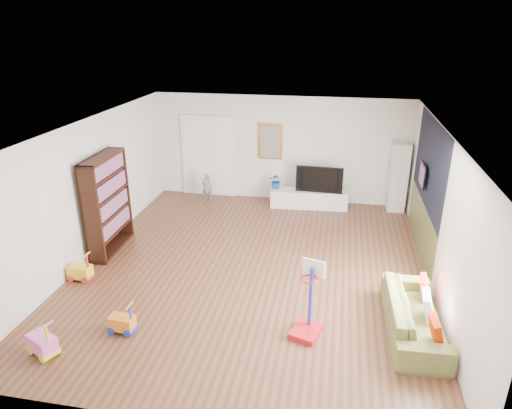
% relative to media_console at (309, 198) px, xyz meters
% --- Properties ---
extents(floor, '(6.50, 7.50, 0.00)m').
position_rel_media_console_xyz_m(floor, '(-0.82, -3.29, -0.22)').
color(floor, brown).
rests_on(floor, ground).
extents(ceiling, '(6.50, 7.50, 0.00)m').
position_rel_media_console_xyz_m(ceiling, '(-0.82, -3.29, 2.48)').
color(ceiling, white).
rests_on(ceiling, ground).
extents(wall_back, '(6.50, 0.00, 2.70)m').
position_rel_media_console_xyz_m(wall_back, '(-0.82, 0.46, 1.13)').
color(wall_back, silver).
rests_on(wall_back, ground).
extents(wall_front, '(6.50, 0.00, 2.70)m').
position_rel_media_console_xyz_m(wall_front, '(-0.82, -7.04, 1.13)').
color(wall_front, white).
rests_on(wall_front, ground).
extents(wall_left, '(0.00, 7.50, 2.70)m').
position_rel_media_console_xyz_m(wall_left, '(-4.07, -3.29, 1.13)').
color(wall_left, silver).
rests_on(wall_left, ground).
extents(wall_right, '(0.00, 7.50, 2.70)m').
position_rel_media_console_xyz_m(wall_right, '(2.43, -3.29, 1.13)').
color(wall_right, silver).
rests_on(wall_right, ground).
extents(navy_accent, '(0.01, 3.20, 1.70)m').
position_rel_media_console_xyz_m(navy_accent, '(2.42, -1.89, 1.63)').
color(navy_accent, black).
rests_on(navy_accent, wall_right).
extents(olive_wainscot, '(0.01, 3.20, 1.00)m').
position_rel_media_console_xyz_m(olive_wainscot, '(2.42, -1.89, 0.28)').
color(olive_wainscot, brown).
rests_on(olive_wainscot, wall_right).
extents(doorway, '(1.45, 0.06, 2.10)m').
position_rel_media_console_xyz_m(doorway, '(-2.72, 0.42, 0.83)').
color(doorway, white).
rests_on(doorway, ground).
extents(painting_back, '(0.62, 0.06, 0.92)m').
position_rel_media_console_xyz_m(painting_back, '(-1.07, 0.42, 1.33)').
color(painting_back, gold).
rests_on(painting_back, wall_back).
extents(artwork_right, '(0.04, 0.56, 0.46)m').
position_rel_media_console_xyz_m(artwork_right, '(2.35, -1.69, 1.33)').
color(artwork_right, '#7F3F8C').
rests_on(artwork_right, wall_right).
extents(media_console, '(1.95, 0.61, 0.45)m').
position_rel_media_console_xyz_m(media_console, '(0.00, 0.00, 0.00)').
color(media_console, silver).
rests_on(media_console, ground).
extents(tall_cabinet, '(0.42, 0.42, 1.71)m').
position_rel_media_console_xyz_m(tall_cabinet, '(2.14, 0.19, 0.63)').
color(tall_cabinet, silver).
rests_on(tall_cabinet, ground).
extents(bookshelf, '(0.40, 1.38, 2.00)m').
position_rel_media_console_xyz_m(bookshelf, '(-3.82, -3.06, 0.77)').
color(bookshelf, black).
rests_on(bookshelf, ground).
extents(sofa, '(0.84, 2.01, 0.58)m').
position_rel_media_console_xyz_m(sofa, '(1.96, -4.73, 0.07)').
color(sofa, olive).
rests_on(sofa, ground).
extents(basketball_hoop, '(0.54, 0.60, 1.19)m').
position_rel_media_console_xyz_m(basketball_hoop, '(0.37, -5.11, 0.37)').
color(basketball_hoop, '#B01117').
rests_on(basketball_hoop, ground).
extents(ride_on_yellow, '(0.41, 0.26, 0.54)m').
position_rel_media_console_xyz_m(ride_on_yellow, '(-3.81, -4.31, 0.05)').
color(ride_on_yellow, yellow).
rests_on(ride_on_yellow, ground).
extents(ride_on_orange, '(0.39, 0.25, 0.51)m').
position_rel_media_console_xyz_m(ride_on_orange, '(-2.39, -5.57, 0.03)').
color(ride_on_orange, orange).
rests_on(ride_on_orange, ground).
extents(ride_on_pink, '(0.50, 0.42, 0.58)m').
position_rel_media_console_xyz_m(ride_on_pink, '(-3.27, -6.24, 0.06)').
color(ride_on_pink, '#ED5FBC').
rests_on(ride_on_pink, ground).
extents(child, '(0.32, 0.26, 0.75)m').
position_rel_media_console_xyz_m(child, '(-2.65, -0.08, 0.15)').
color(child, slate).
rests_on(child, ground).
extents(tv, '(1.15, 0.18, 0.66)m').
position_rel_media_console_xyz_m(tv, '(0.25, 0.01, 0.56)').
color(tv, black).
rests_on(tv, media_console).
extents(vase_plant, '(0.39, 0.35, 0.40)m').
position_rel_media_console_xyz_m(vase_plant, '(-0.83, 0.00, 0.43)').
color(vase_plant, navy).
rests_on(vase_plant, media_console).
extents(pillow_left, '(0.13, 0.36, 0.36)m').
position_rel_media_console_xyz_m(pillow_left, '(2.15, -5.30, 0.23)').
color(pillow_left, '#AE2300').
rests_on(pillow_left, sofa).
extents(pillow_center, '(0.15, 0.42, 0.41)m').
position_rel_media_console_xyz_m(pillow_center, '(2.14, -4.71, 0.23)').
color(pillow_center, white).
rests_on(pillow_center, sofa).
extents(pillow_right, '(0.15, 0.36, 0.35)m').
position_rel_media_console_xyz_m(pillow_right, '(2.16, -4.17, 0.23)').
color(pillow_right, red).
rests_on(pillow_right, sofa).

